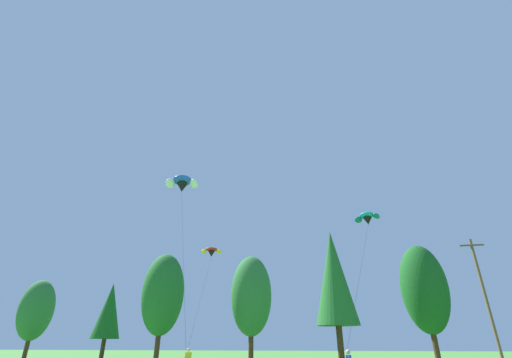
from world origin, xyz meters
The scene contains 10 objects.
treeline_tree_a centered at (-37.32, 48.54, 6.31)m, with size 4.62×4.62×10.43m.
treeline_tree_b centered at (-25.94, 48.70, 6.07)m, with size 3.73×3.73×9.70m.
treeline_tree_c centered at (-16.92, 45.75, 7.72)m, with size 5.24×5.24×12.75m.
treeline_tree_d centered at (-5.88, 48.09, 7.58)m, with size 5.18×5.18×12.52m.
treeline_tree_e centered at (4.60, 44.39, 8.96)m, with size 4.75×4.75×14.30m.
treeline_tree_f centered at (15.31, 49.07, 8.00)m, with size 5.37×5.37×13.21m.
utility_pole centered at (17.95, 39.38, 5.92)m, with size 2.20×0.26×11.29m.
parafoil_kite_high_red_yellow centered at (-9.22, 40.94, 11.63)m, with size 4.44×14.72×11.02m.
parafoil_kite_mid_teal centered at (8.64, 40.37, 14.44)m, with size 6.09×19.14×13.97m.
parafoil_kite_far_blue_white centered at (-11.40, 35.68, 18.19)m, with size 7.28×9.85×17.97m.
Camera 1 is at (3.18, 2.63, 1.95)m, focal length 24.22 mm.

